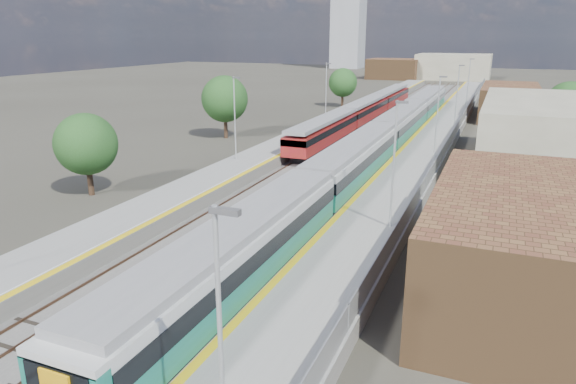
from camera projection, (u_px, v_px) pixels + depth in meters
The scene contains 12 objects.
ground at pixel (383, 146), 58.15m from camera, with size 320.00×320.00×0.00m, color #47443A.
ballast_bed at pixel (368, 140), 61.18m from camera, with size 10.50×155.00×0.06m, color #565451.
tracks at pixel (377, 137), 62.42m from camera, with size 8.96×160.00×0.17m.
platform_right at pixel (434, 141), 58.26m from camera, with size 4.70×155.00×8.52m.
platform_left at pixel (315, 132), 63.52m from camera, with size 4.30×155.00×8.52m.
buildings at pixel (390, 41), 139.94m from camera, with size 72.00×185.50×40.00m.
green_train at pixel (383, 138), 50.52m from camera, with size 2.95×82.01×3.24m.
red_train at pixel (365, 111), 71.34m from camera, with size 2.64×53.59×3.33m.
tree_a at pixel (86, 144), 39.06m from camera, with size 4.73×4.73×6.41m.
tree_b at pixel (225, 99), 61.15m from camera, with size 5.54×5.54×7.50m.
tree_c at pixel (343, 83), 88.70m from camera, with size 4.90×4.90×6.64m.
tree_d at pixel (568, 104), 59.18m from camera, with size 5.15×5.15×6.99m.
Camera 1 is at (11.98, -6.91, 11.95)m, focal length 32.00 mm.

